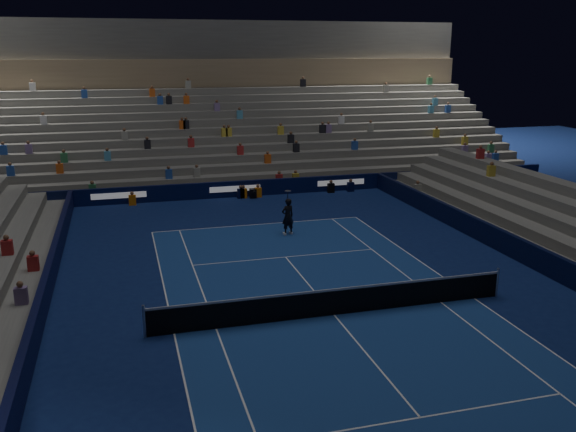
% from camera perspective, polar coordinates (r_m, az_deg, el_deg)
% --- Properties ---
extents(ground, '(90.00, 90.00, 0.00)m').
position_cam_1_polar(ground, '(21.63, 4.29, -9.14)').
color(ground, '#0D1B4F').
rests_on(ground, ground).
extents(court_surface, '(10.97, 23.77, 0.01)m').
position_cam_1_polar(court_surface, '(21.63, 4.29, -9.13)').
color(court_surface, navy).
rests_on(court_surface, ground).
extents(sponsor_barrier_far, '(44.00, 0.25, 1.00)m').
position_cam_1_polar(sponsor_barrier_far, '(38.57, -4.96, 2.51)').
color(sponsor_barrier_far, '#080E33').
rests_on(sponsor_barrier_far, ground).
extents(sponsor_barrier_east, '(0.25, 37.00, 1.00)m').
position_cam_1_polar(sponsor_barrier_east, '(26.17, 24.83, -5.00)').
color(sponsor_barrier_east, black).
rests_on(sponsor_barrier_east, ground).
extents(sponsor_barrier_west, '(0.25, 37.00, 1.00)m').
position_cam_1_polar(sponsor_barrier_west, '(20.54, -22.54, -10.17)').
color(sponsor_barrier_west, black).
rests_on(sponsor_barrier_west, ground).
extents(grandstand_main, '(44.00, 15.20, 11.20)m').
position_cam_1_polar(grandstand_main, '(47.24, -7.17, 8.31)').
color(grandstand_main, slate).
rests_on(grandstand_main, ground).
extents(tennis_net, '(12.90, 0.10, 1.10)m').
position_cam_1_polar(tennis_net, '(21.43, 4.32, -7.91)').
color(tennis_net, '#B2B2B7').
rests_on(tennis_net, ground).
extents(tennis_player, '(0.77, 0.62, 1.84)m').
position_cam_1_polar(tennis_player, '(30.41, -0.02, -0.05)').
color(tennis_player, black).
rests_on(tennis_player, ground).
extents(broadcast_camera, '(0.47, 0.89, 0.56)m').
position_cam_1_polar(broadcast_camera, '(38.25, -3.26, 2.12)').
color(broadcast_camera, black).
rests_on(broadcast_camera, ground).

